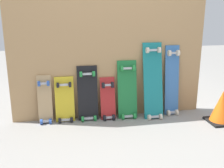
{
  "coord_description": "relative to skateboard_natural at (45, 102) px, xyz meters",
  "views": [
    {
      "loc": [
        -0.54,
        -2.94,
        1.25
      ],
      "look_at": [
        0.0,
        -0.07,
        0.43
      ],
      "focal_mm": 42.6,
      "sensor_mm": 36.0,
      "label": 1
    }
  ],
  "objects": [
    {
      "name": "ground_plane",
      "position": [
        0.76,
        0.0,
        -0.24
      ],
      "size": [
        12.0,
        12.0,
        0.0
      ],
      "primitive_type": "plane",
      "color": "gray"
    },
    {
      "name": "plywood_wall_panel",
      "position": [
        0.76,
        0.07,
        0.5
      ],
      "size": [
        2.29,
        0.04,
        1.49
      ],
      "primitive_type": "cube",
      "color": "tan",
      "rests_on": "ground"
    },
    {
      "name": "skateboard_natural",
      "position": [
        0.0,
        0.0,
        0.0
      ],
      "size": [
        0.16,
        0.14,
        0.61
      ],
      "color": "tan",
      "rests_on": "ground"
    },
    {
      "name": "skateboard_yellow",
      "position": [
        0.22,
        0.0,
        -0.01
      ],
      "size": [
        0.22,
        0.14,
        0.59
      ],
      "color": "gold",
      "rests_on": "ground"
    },
    {
      "name": "skateboard_black",
      "position": [
        0.49,
        -0.0,
        0.04
      ],
      "size": [
        0.23,
        0.16,
        0.7
      ],
      "color": "black",
      "rests_on": "ground"
    },
    {
      "name": "skateboard_red",
      "position": [
        0.72,
        -0.02,
        -0.03
      ],
      "size": [
        0.18,
        0.18,
        0.56
      ],
      "color": "#B22626",
      "rests_on": "ground"
    },
    {
      "name": "skateboard_green",
      "position": [
        0.96,
        -0.02,
        0.07
      ],
      "size": [
        0.23,
        0.19,
        0.75
      ],
      "color": "#1E7238",
      "rests_on": "ground"
    },
    {
      "name": "skateboard_teal",
      "position": [
        1.26,
        -0.05,
        0.17
      ],
      "size": [
        0.23,
        0.25,
        0.95
      ],
      "color": "#197A7F",
      "rests_on": "ground"
    },
    {
      "name": "skateboard_blue",
      "position": [
        1.52,
        -0.01,
        0.15
      ],
      "size": [
        0.17,
        0.17,
        0.91
      ],
      "color": "#386BAD",
      "rests_on": "ground"
    },
    {
      "name": "traffic_cone",
      "position": [
        1.98,
        -0.38,
        -0.06
      ],
      "size": [
        0.28,
        0.28,
        0.38
      ],
      "color": "black",
      "rests_on": "ground"
    }
  ]
}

